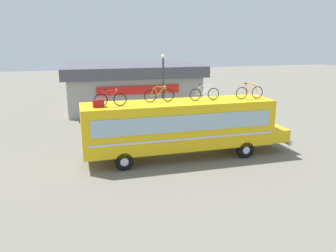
# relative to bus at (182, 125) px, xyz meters

# --- Properties ---
(ground_plane) EXTENTS (120.00, 120.00, 0.00)m
(ground_plane) POSITION_rel_bus_xyz_m (-0.17, -0.00, -1.90)
(ground_plane) COLOR slate
(bus) EXTENTS (11.90, 2.53, 3.22)m
(bus) POSITION_rel_bus_xyz_m (0.00, 0.00, 0.00)
(bus) COLOR yellow
(bus) RESTS_ON ground
(luggage_bag_1) EXTENTS (0.55, 0.41, 0.38)m
(luggage_bag_1) POSITION_rel_bus_xyz_m (-4.54, -0.33, 1.51)
(luggage_bag_1) COLOR maroon
(luggage_bag_1) RESTS_ON bus
(rooftop_bicycle_1) EXTENTS (1.64, 0.44, 0.89)m
(rooftop_bicycle_1) POSITION_rel_bus_xyz_m (-3.93, -0.30, 1.69)
(rooftop_bicycle_1) COLOR black
(rooftop_bicycle_1) RESTS_ON bus
(rooftop_bicycle_2) EXTENTS (1.69, 0.44, 0.91)m
(rooftop_bicycle_2) POSITION_rel_bus_xyz_m (-1.24, 0.22, 1.69)
(rooftop_bicycle_2) COLOR black
(rooftop_bicycle_2) RESTS_ON bus
(rooftop_bicycle_3) EXTENTS (1.75, 0.44, 0.90)m
(rooftop_bicycle_3) POSITION_rel_bus_xyz_m (1.31, 0.03, 1.69)
(rooftop_bicycle_3) COLOR black
(rooftop_bicycle_3) RESTS_ON bus
(rooftop_bicycle_4) EXTENTS (1.70, 0.44, 0.93)m
(rooftop_bicycle_4) POSITION_rel_bus_xyz_m (3.97, -0.22, 1.70)
(rooftop_bicycle_4) COLOR black
(rooftop_bicycle_4) RESTS_ON bus
(roadside_building) EXTENTS (12.89, 10.46, 4.20)m
(roadside_building) POSITION_rel_bus_xyz_m (-0.31, 15.96, 0.26)
(roadside_building) COLOR #9E9E99
(roadside_building) RESTS_ON ground
(street_lamp) EXTENTS (0.29, 0.29, 5.52)m
(street_lamp) POSITION_rel_bus_xyz_m (0.53, 6.00, 1.25)
(street_lamp) COLOR #38383D
(street_lamp) RESTS_ON ground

